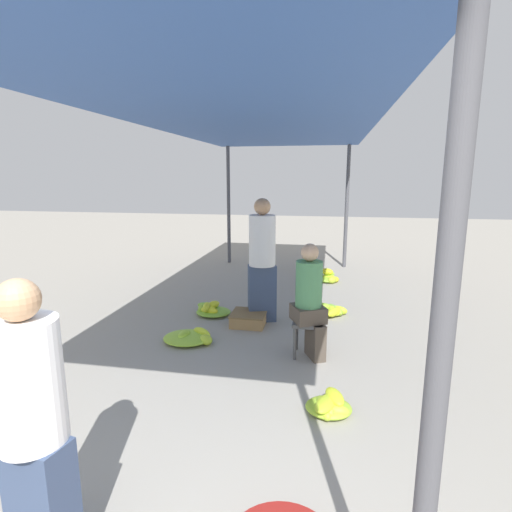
# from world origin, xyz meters

# --- Properties ---
(canopy_post_front_right) EXTENTS (0.08, 0.08, 2.73)m
(canopy_post_front_right) POSITION_xyz_m (1.36, 0.30, 1.36)
(canopy_post_front_right) COLOR #4C4C51
(canopy_post_front_right) RESTS_ON ground
(canopy_post_back_left) EXTENTS (0.08, 0.08, 2.73)m
(canopy_post_back_left) POSITION_xyz_m (-1.36, 8.19, 1.36)
(canopy_post_back_left) COLOR #4C4C51
(canopy_post_back_left) RESTS_ON ground
(canopy_post_back_right) EXTENTS (0.08, 0.08, 2.73)m
(canopy_post_back_right) POSITION_xyz_m (1.36, 8.19, 1.36)
(canopy_post_back_right) COLOR #4C4C51
(canopy_post_back_right) RESTS_ON ground
(canopy_tarp) EXTENTS (3.12, 8.29, 0.04)m
(canopy_tarp) POSITION_xyz_m (0.00, 4.24, 2.75)
(canopy_tarp) COLOR #33569E
(canopy_tarp) RESTS_ON canopy_post_front_left
(vendor_foreground) EXTENTS (0.40, 0.40, 1.58)m
(vendor_foreground) POSITION_xyz_m (-0.44, 0.57, 0.82)
(vendor_foreground) COLOR #384766
(vendor_foreground) RESTS_ON ground
(stool) EXTENTS (0.34, 0.34, 0.42)m
(stool) POSITION_xyz_m (0.79, 3.38, 0.34)
(stool) COLOR #4C4C4C
(stool) RESTS_ON ground
(vendor_seated) EXTENTS (0.45, 0.45, 1.32)m
(vendor_seated) POSITION_xyz_m (0.81, 3.37, 0.69)
(vendor_seated) COLOR #4C4238
(vendor_seated) RESTS_ON ground
(banana_pile_left_0) EXTENTS (0.69, 0.59, 0.15)m
(banana_pile_left_0) POSITION_xyz_m (-0.68, 3.52, 0.06)
(banana_pile_left_0) COLOR #92BF32
(banana_pile_left_0) RESTS_ON ground
(banana_pile_left_1) EXTENTS (0.53, 0.46, 0.22)m
(banana_pile_left_1) POSITION_xyz_m (-0.72, 4.50, 0.08)
(banana_pile_left_1) COLOR #91BE32
(banana_pile_left_1) RESTS_ON ground
(banana_pile_right_0) EXTENTS (0.56, 0.49, 0.17)m
(banana_pile_right_0) POSITION_xyz_m (1.06, 4.84, 0.07)
(banana_pile_right_0) COLOR #8ABC33
(banana_pile_right_0) RESTS_ON ground
(banana_pile_right_1) EXTENTS (0.41, 0.45, 0.18)m
(banana_pile_right_1) POSITION_xyz_m (1.05, 2.24, 0.07)
(banana_pile_right_1) COLOR #9DC330
(banana_pile_right_1) RESTS_ON ground
(banana_pile_right_2) EXTENTS (0.46, 0.46, 0.27)m
(banana_pile_right_2) POSITION_xyz_m (1.01, 6.77, 0.08)
(banana_pile_right_2) COLOR yellow
(banana_pile_right_2) RESTS_ON ground
(crate_near) EXTENTS (0.48, 0.48, 0.17)m
(crate_near) POSITION_xyz_m (-0.07, 4.22, 0.09)
(crate_near) COLOR #9E7A4C
(crate_near) RESTS_ON ground
(shopper_walking_mid) EXTENTS (0.47, 0.47, 1.76)m
(shopper_walking_mid) POSITION_xyz_m (0.08, 4.42, 0.91)
(shopper_walking_mid) COLOR #384766
(shopper_walking_mid) RESTS_ON ground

